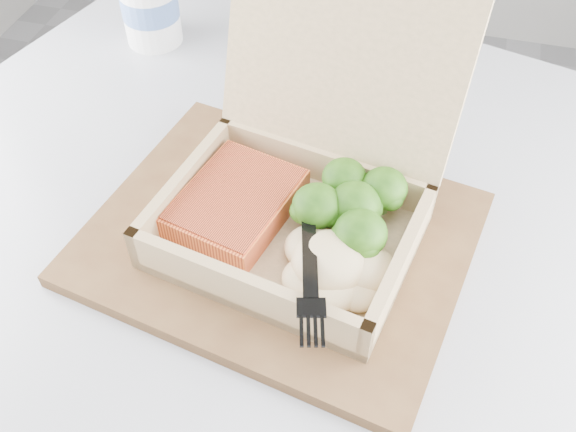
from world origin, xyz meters
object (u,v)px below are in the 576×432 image
(serving_tray, at_px, (279,238))
(takeout_container, at_px, (305,176))
(paper_cup, at_px, (150,6))
(cafe_table, at_px, (264,354))

(serving_tray, relative_size, takeout_container, 1.30)
(paper_cup, bearing_deg, takeout_container, -44.37)
(serving_tray, bearing_deg, takeout_container, 60.20)
(cafe_table, bearing_deg, takeout_container, 49.89)
(paper_cup, bearing_deg, cafe_table, -52.27)
(cafe_table, distance_m, takeout_container, 0.26)
(takeout_container, bearing_deg, cafe_table, -119.62)
(serving_tray, distance_m, paper_cup, 0.38)
(cafe_table, bearing_deg, paper_cup, 127.73)
(serving_tray, height_order, paper_cup, paper_cup)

